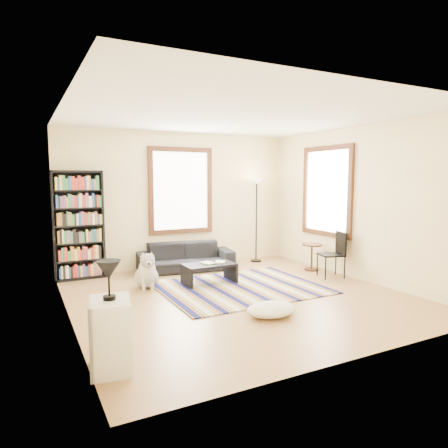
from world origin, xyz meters
name	(u,v)px	position (x,y,z in m)	size (l,w,h in m)	color
floor	(238,299)	(0.00, 0.00, -0.05)	(5.00, 5.00, 0.10)	#9D6B48
ceiling	(239,112)	(0.00, 0.00, 2.85)	(5.00, 5.00, 0.10)	white
wall_back	(180,200)	(0.00, 2.55, 1.40)	(5.00, 0.10, 2.80)	#FFF4AB
wall_front	(366,225)	(0.00, -2.55, 1.40)	(5.00, 0.10, 2.80)	#FFF4AB
wall_left	(62,215)	(-2.55, 0.00, 1.40)	(0.10, 5.00, 2.80)	#FFF4AB
wall_right	(360,203)	(2.55, 0.00, 1.40)	(0.10, 5.00, 2.80)	#FFF4AB
window_back	(181,191)	(0.00, 2.47, 1.60)	(1.20, 0.06, 1.60)	white
window_right	(327,191)	(2.47, 0.80, 1.60)	(0.06, 1.20, 1.60)	white
rug	(241,287)	(0.26, 0.39, 0.01)	(2.66, 2.13, 0.02)	#0D1145
sofa	(185,257)	(-0.08, 2.05, 0.28)	(1.91, 0.75, 0.56)	black
bookshelf	(78,225)	(-2.08, 2.32, 1.00)	(0.90, 0.30, 2.00)	black
coffee_table	(209,274)	(-0.10, 0.89, 0.18)	(0.90, 0.50, 0.36)	black
book_a	(204,264)	(-0.20, 0.89, 0.37)	(0.23, 0.17, 0.02)	beige
book_b	(216,262)	(0.05, 0.94, 0.37)	(0.17, 0.23, 0.02)	beige
floor_cushion	(271,309)	(-0.05, -1.01, 0.09)	(0.71, 0.53, 0.18)	silver
floor_lamp	(256,220)	(1.66, 2.15, 0.93)	(0.30, 0.30, 1.86)	black
side_table	(312,257)	(2.20, 0.89, 0.27)	(0.40, 0.40, 0.54)	#4B2B12
folding_chair	(331,255)	(2.15, 0.27, 0.43)	(0.42, 0.40, 0.86)	black
white_cabinet	(111,335)	(-2.30, -1.57, 0.35)	(0.38, 0.50, 0.70)	white
table_lamp	(109,280)	(-2.30, -1.57, 0.89)	(0.24, 0.24, 0.38)	black
dog	(146,270)	(-1.15, 1.16, 0.31)	(0.44, 0.62, 0.62)	silver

